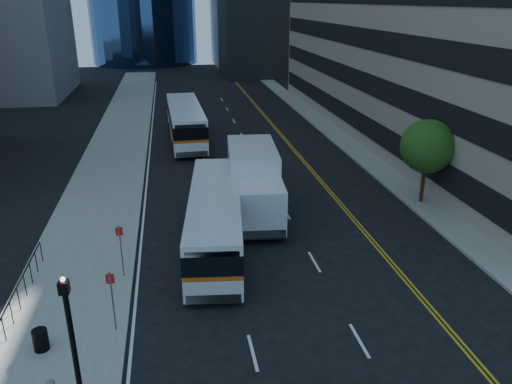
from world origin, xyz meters
TOP-DOWN VIEW (x-y plane):
  - ground at (0.00, 0.00)m, footprint 160.00×160.00m
  - sidewalk_west at (-10.50, 25.00)m, footprint 5.00×90.00m
  - sidewalk_east at (9.00, 25.00)m, footprint 2.00×90.00m
  - street_tree at (9.00, 8.00)m, footprint 3.20×3.20m
  - lamp_post at (-9.00, -6.00)m, footprint 0.28×0.28m
  - bus_front at (-4.00, 4.42)m, footprint 3.70×11.49m
  - bus_rear at (-4.66, 25.07)m, footprint 3.08×12.42m
  - box_truck at (-1.41, 8.14)m, footprint 3.38×8.13m
  - trash_can at (-10.90, -2.72)m, footprint 0.59×0.59m

SIDE VIEW (x-z plane):
  - ground at x=0.00m, z-range 0.00..0.00m
  - sidewalk_west at x=-10.50m, z-range 0.00..0.15m
  - sidewalk_east at x=9.00m, z-range 0.00..0.15m
  - trash_can at x=-10.90m, z-range 0.15..0.95m
  - bus_front at x=-4.00m, z-range 0.13..3.05m
  - bus_rear at x=-4.66m, z-range 0.15..3.33m
  - box_truck at x=-1.41m, z-range 0.10..3.90m
  - lamp_post at x=-9.00m, z-range 0.44..5.00m
  - street_tree at x=9.00m, z-range 1.09..6.19m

